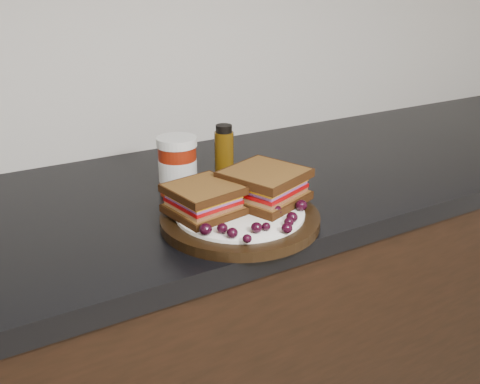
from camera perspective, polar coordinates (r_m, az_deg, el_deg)
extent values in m
cube|color=black|center=(1.04, -13.59, -2.64)|extent=(3.98, 0.60, 0.04)
cylinder|color=black|center=(0.94, 0.00, -2.88)|extent=(0.28, 0.28, 0.02)
ellipsoid|color=black|center=(0.85, -3.69, -3.98)|extent=(0.02, 0.02, 0.02)
ellipsoid|color=black|center=(0.85, -1.90, -3.88)|extent=(0.02, 0.02, 0.02)
ellipsoid|color=black|center=(0.84, -0.83, -4.38)|extent=(0.02, 0.02, 0.02)
ellipsoid|color=black|center=(0.82, 0.77, -4.99)|extent=(0.01, 0.01, 0.01)
ellipsoid|color=black|center=(0.85, 1.78, -3.82)|extent=(0.02, 0.02, 0.02)
ellipsoid|color=black|center=(0.86, 2.81, -3.69)|extent=(0.01, 0.01, 0.01)
ellipsoid|color=black|center=(0.86, 5.02, -3.87)|extent=(0.02, 0.02, 0.02)
ellipsoid|color=black|center=(0.88, 5.24, -3.22)|extent=(0.02, 0.02, 0.02)
ellipsoid|color=black|center=(0.89, 5.57, -2.70)|extent=(0.02, 0.02, 0.02)
ellipsoid|color=black|center=(0.91, 3.85, -2.00)|extent=(0.02, 0.02, 0.02)
ellipsoid|color=black|center=(0.94, 6.56, -1.42)|extent=(0.02, 0.02, 0.02)
ellipsoid|color=black|center=(0.95, 4.63, -1.28)|extent=(0.02, 0.02, 0.02)
ellipsoid|color=black|center=(0.96, 4.47, -0.69)|extent=(0.02, 0.02, 0.02)
ellipsoid|color=black|center=(1.00, 3.73, 0.14)|extent=(0.02, 0.02, 0.02)
ellipsoid|color=black|center=(0.99, 2.27, -0.14)|extent=(0.02, 0.02, 0.01)
ellipsoid|color=black|center=(0.98, 1.08, -0.28)|extent=(0.02, 0.02, 0.02)
ellipsoid|color=black|center=(0.95, -4.79, -1.19)|extent=(0.02, 0.02, 0.02)
ellipsoid|color=black|center=(0.93, -3.87, -1.49)|extent=(0.02, 0.02, 0.02)
ellipsoid|color=black|center=(0.91, -5.00, -2.23)|extent=(0.02, 0.02, 0.02)
ellipsoid|color=black|center=(0.90, -4.45, -2.42)|extent=(0.02, 0.02, 0.02)
ellipsoid|color=black|center=(0.89, -3.00, -2.87)|extent=(0.02, 0.02, 0.02)
ellipsoid|color=black|center=(0.93, -2.53, -1.72)|extent=(0.02, 0.02, 0.01)
ellipsoid|color=black|center=(0.92, -3.65, -2.15)|extent=(0.01, 0.01, 0.01)
ellipsoid|color=black|center=(0.91, -5.63, -2.27)|extent=(0.02, 0.02, 0.02)
cylinder|color=maroon|center=(1.06, -6.66, 2.81)|extent=(0.10, 0.10, 0.12)
cylinder|color=#533608|center=(1.14, -1.71, 4.37)|extent=(0.05, 0.05, 0.11)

